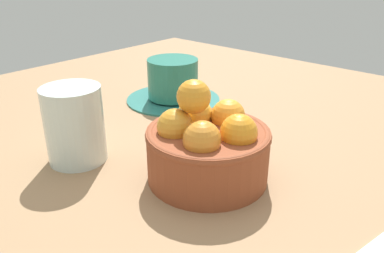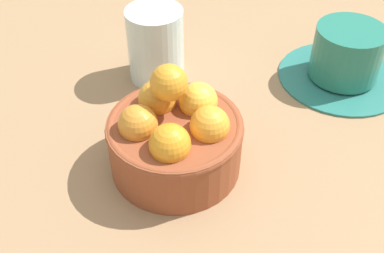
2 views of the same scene
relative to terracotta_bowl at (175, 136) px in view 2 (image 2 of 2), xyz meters
The scene contains 4 objects.
ground_plane 5.81cm from the terracotta_bowl, 119.37° to the left, with size 111.03×117.64×3.37cm, color #997551.
terracotta_bowl is the anchor object (origin of this frame).
coffee_cup 26.24cm from the terracotta_bowl, 127.45° to the right, with size 16.15×16.15×7.24cm.
water_glass 16.39cm from the terracotta_bowl, 63.73° to the right, with size 7.08×7.08×9.37cm, color silver.
Camera 2 is at (-11.44, 33.03, 36.96)cm, focal length 44.60 mm.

